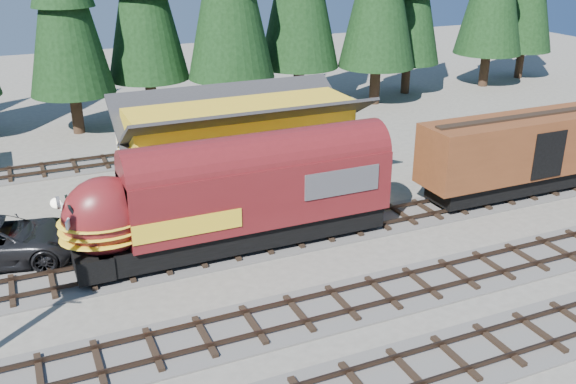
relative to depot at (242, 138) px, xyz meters
name	(u,v)px	position (x,y,z in m)	size (l,w,h in m)	color
ground	(332,278)	(0.00, -10.50, -2.96)	(120.00, 120.00, 0.00)	#6B665B
track_siding	(467,203)	(10.00, -6.50, -2.90)	(68.00, 3.20, 0.33)	#4C4947
track_main_south	(554,252)	(10.00, -12.50, -2.90)	(68.00, 3.20, 0.33)	#4C4947
track_spur	(39,171)	(-10.00, 7.50, -2.90)	(32.00, 3.20, 0.33)	#4C4947
depot	(242,138)	(0.00, 0.00, 0.00)	(12.80, 7.00, 5.30)	gold
locomotive	(227,202)	(-3.05, -6.50, -0.63)	(14.47, 2.88, 3.93)	black
boxcar	(529,150)	(13.73, -6.50, -0.54)	(12.66, 2.71, 3.98)	black
pickup_truck_a	(0,241)	(-12.25, -3.49, -2.00)	(3.19, 6.92, 1.92)	black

